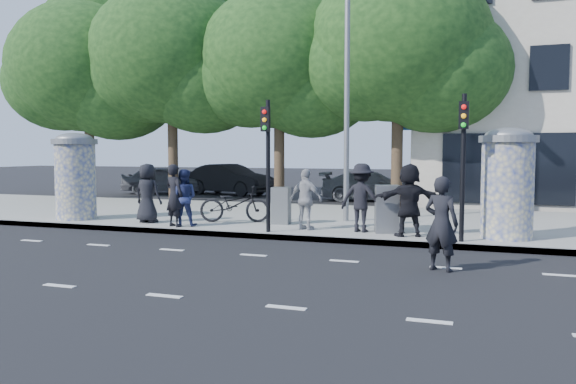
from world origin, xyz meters
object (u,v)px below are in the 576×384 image
at_px(man_road, 441,224).
at_px(bicycle, 235,204).
at_px(street_lamp, 347,64).
at_px(ped_e, 306,199).
at_px(ped_f, 409,200).
at_px(cabinet_right, 387,209).
at_px(ped_a, 148,193).
at_px(ped_c, 183,198).
at_px(car_mid, 230,179).
at_px(ped_b, 174,195).
at_px(car_right, 372,186).
at_px(ad_column_left, 75,174).
at_px(ped_d, 362,198).
at_px(cabinet_left, 281,206).
at_px(traffic_pole_far, 463,152).
at_px(traffic_pole_near, 267,152).
at_px(car_left, 163,180).
at_px(ad_column_right, 507,181).

bearing_deg(man_road, bicycle, -14.84).
relative_size(street_lamp, man_road, 4.48).
height_order(ped_e, ped_f, ped_f).
relative_size(ped_e, cabinet_right, 1.32).
distance_m(ped_a, man_road, 9.17).
xyz_separation_m(man_road, cabinet_right, (-1.57, 3.53, -0.13)).
height_order(ped_c, man_road, man_road).
bearing_deg(ped_e, ped_f, -172.10).
relative_size(cabinet_right, car_mid, 0.26).
relative_size(ped_a, ped_b, 1.00).
distance_m(cabinet_right, car_right, 10.90).
bearing_deg(man_road, car_right, -54.72).
relative_size(ad_column_left, ped_d, 1.49).
bearing_deg(man_road, ad_column_left, 2.88).
height_order(man_road, car_mid, man_road).
relative_size(ped_b, cabinet_left, 1.63).
relative_size(traffic_pole_far, car_mid, 0.71).
relative_size(traffic_pole_near, cabinet_right, 2.77).
distance_m(ped_a, car_left, 13.54).
height_order(ped_d, cabinet_left, ped_d).
height_order(ped_a, bicycle, ped_a).
height_order(ped_e, man_road, man_road).
height_order(ad_column_right, car_right, ad_column_right).
bearing_deg(traffic_pole_near, ped_d, 20.20).
bearing_deg(car_right, car_left, 81.89).
relative_size(ped_c, ped_d, 0.89).
bearing_deg(bicycle, ped_a, 93.09).
distance_m(cabinet_left, car_left, 15.07).
height_order(ped_b, car_mid, ped_b).
relative_size(ped_a, cabinet_left, 1.63).
height_order(ped_d, cabinet_right, ped_d).
height_order(traffic_pole_near, car_mid, traffic_pole_near).
bearing_deg(ped_a, man_road, 163.06).
bearing_deg(cabinet_left, car_right, 82.94).
distance_m(ped_f, car_right, 11.43).
xyz_separation_m(ped_d, ped_f, (1.26, -0.38, 0.01)).
xyz_separation_m(street_lamp, ped_a, (-5.42, -2.17, -3.78)).
height_order(traffic_pole_near, ped_c, traffic_pole_near).
bearing_deg(ped_f, car_mid, -70.44).
xyz_separation_m(ad_column_left, ped_f, (10.14, -0.24, -0.49)).
bearing_deg(traffic_pole_far, ped_c, 177.43).
bearing_deg(traffic_pole_far, bicycle, 166.19).
height_order(ped_f, bicycle, ped_f).
relative_size(ped_c, car_mid, 0.33).
xyz_separation_m(ped_c, man_road, (7.16, -3.01, -0.05)).
relative_size(man_road, car_mid, 0.37).
height_order(ped_f, car_left, ped_f).
bearing_deg(ped_e, street_lamp, -91.84).
xyz_separation_m(ped_c, car_left, (-8.07, 12.11, -0.21)).
height_order(ped_b, cabinet_right, ped_b).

